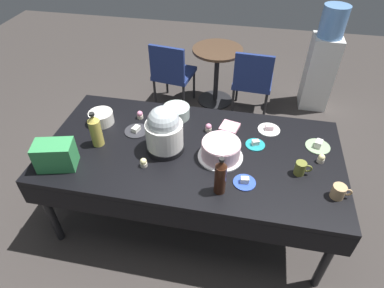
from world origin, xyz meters
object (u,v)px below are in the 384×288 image
dessert_plate_cobalt (245,182)px  dessert_plate_charcoal (136,130)px  coffee_mug_olive (301,168)px  maroon_chair_left (172,71)px  cupcake_vanilla (215,135)px  soda_bottle_cola (220,177)px  coffee_mug_tan (339,192)px  round_cafe_table (217,66)px  dessert_plate_white (269,129)px  water_cooler (322,62)px  dessert_plate_teal (255,144)px  glass_salad_bowl (176,112)px  ceramic_snack_bowl (101,118)px  dessert_plate_sage (318,146)px  cupcake_cocoa (321,159)px  cupcake_rose (140,115)px  frosted_layer_cake (221,150)px  cupcake_lemon (144,163)px  maroon_chair_right (253,79)px  cupcake_berry (209,128)px  soda_bottle_ginger_ale (96,130)px  slow_cooker (164,131)px  soda_carton (55,155)px  potluck_table (192,155)px

dessert_plate_cobalt → dessert_plate_charcoal: size_ratio=0.81×
coffee_mug_olive → maroon_chair_left: size_ratio=0.14×
cupcake_vanilla → soda_bottle_cola: 0.54m
coffee_mug_tan → round_cafe_table: 2.36m
dessert_plate_white → water_cooler: bearing=69.4°
dessert_plate_teal → dessert_plate_white: same height
glass_salad_bowl → ceramic_snack_bowl: size_ratio=1.13×
dessert_plate_sage → cupcake_cocoa: 0.16m
cupcake_rose → round_cafe_table: 1.62m
dessert_plate_white → maroon_chair_left: bearing=131.7°
dessert_plate_cobalt → soda_bottle_cola: 0.22m
frosted_layer_cake → cupcake_lemon: bearing=-159.3°
cupcake_vanilla → maroon_chair_right: (0.25, 1.44, -0.29)m
ceramic_snack_bowl → cupcake_cocoa: ceramic_snack_bowl is taller
frosted_layer_cake → dessert_plate_charcoal: 0.72m
dessert_plate_sage → cupcake_berry: 0.84m
dessert_plate_white → soda_bottle_ginger_ale: bearing=-161.7°
cupcake_lemon → cupcake_cocoa: same height
glass_salad_bowl → dessert_plate_cobalt: bearing=-46.3°
maroon_chair_left → slow_cooker: bearing=-77.4°
slow_cooker → coffee_mug_tan: bearing=-11.1°
glass_salad_bowl → soda_carton: soda_carton is taller
round_cafe_table → water_cooler: bearing=7.4°
cupcake_rose → round_cafe_table: bearing=73.6°
dessert_plate_teal → cupcake_vanilla: (-0.31, 0.02, 0.02)m
cupcake_lemon → maroon_chair_left: maroon_chair_left is taller
dessert_plate_charcoal → water_cooler: water_cooler is taller
frosted_layer_cake → maroon_chair_left: frosted_layer_cake is taller
cupcake_rose → cupcake_vanilla: (0.65, -0.14, 0.00)m
ceramic_snack_bowl → round_cafe_table: bearing=65.9°
frosted_layer_cake → dessert_plate_white: (0.34, 0.39, -0.06)m
dessert_plate_cobalt → soda_bottle_cola: bearing=-147.2°
ceramic_snack_bowl → cupcake_lemon: (0.49, -0.42, -0.02)m
ceramic_snack_bowl → dessert_plate_sage: bearing=0.9°
dessert_plate_cobalt → dessert_plate_charcoal: bearing=156.3°
cupcake_rose → maroon_chair_right: size_ratio=0.08×
dessert_plate_charcoal → dessert_plate_cobalt: bearing=-23.7°
maroon_chair_right → maroon_chair_left: bearing=180.0°
cupcake_berry → water_cooler: bearing=58.0°
dessert_plate_white → soda_carton: size_ratio=0.68×
potluck_table → soda_carton: bearing=-158.3°
dessert_plate_white → dessert_plate_charcoal: (-1.03, -0.22, -0.00)m
dessert_plate_sage → round_cafe_table: dessert_plate_sage is taller
dessert_plate_cobalt → dessert_plate_sage: bearing=42.5°
maroon_chair_left → maroon_chair_right: same height
coffee_mug_tan → round_cafe_table: (-1.05, 2.09, -0.30)m
dessert_plate_charcoal → coffee_mug_tan: (1.47, -0.39, 0.04)m
slow_cooker → coffee_mug_olive: 0.98m
frosted_layer_cake → dessert_plate_teal: bearing=36.7°
glass_salad_bowl → cupcake_cocoa: bearing=-16.5°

